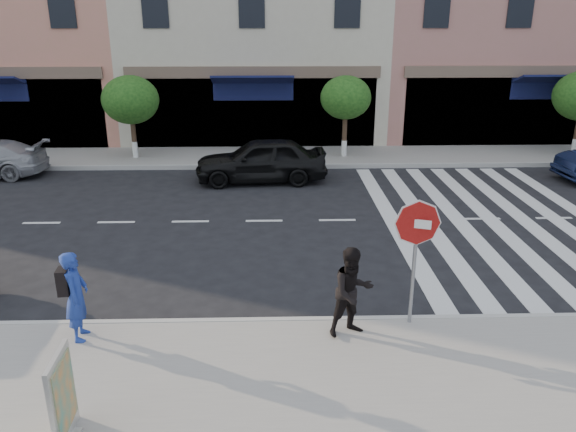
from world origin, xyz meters
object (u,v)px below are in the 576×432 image
Objects in this scene: stop_sign at (417,234)px; photographer at (76,296)px; poster_board at (63,399)px; car_far_mid at (261,160)px; walker at (352,292)px.

stop_sign is 5.74m from photographer.
poster_board is 12.50m from car_far_mid.
stop_sign is 5.86m from poster_board.
car_far_mid is at bearing 125.77° from stop_sign.
stop_sign reaches higher than car_far_mid.
poster_board is at bearing -171.91° from photographer.
photographer is at bearing 158.25° from walker.
photographer is 1.27× the size of poster_board.
stop_sign is 0.53× the size of car_far_mid.
stop_sign is at bearing -92.37° from photographer.
poster_board is (0.59, -2.42, -0.18)m from photographer.
photographer is at bearing -157.19° from stop_sign.
stop_sign is at bearing -4.89° from walker.
photographer is at bearing -19.43° from car_far_mid.
car_far_mid is (-2.79, 9.54, -1.09)m from stop_sign.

